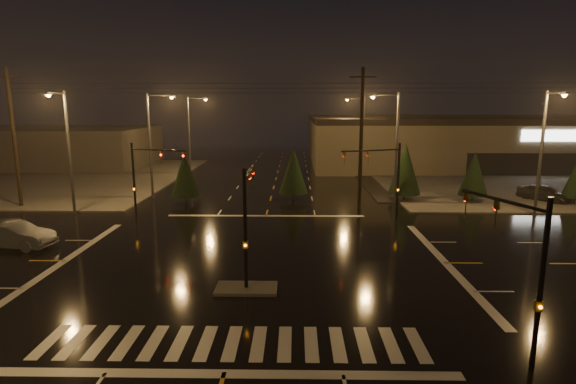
% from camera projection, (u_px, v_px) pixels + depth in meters
% --- Properties ---
extents(ground, '(140.00, 140.00, 0.00)m').
position_uv_depth(ground, '(254.00, 262.00, 25.85)').
color(ground, black).
rests_on(ground, ground).
extents(sidewalk_ne, '(36.00, 36.00, 0.12)m').
position_uv_depth(sidewalk_ne, '(521.00, 179.00, 54.81)').
color(sidewalk_ne, '#44413C').
rests_on(sidewalk_ne, ground).
extents(sidewalk_nw, '(36.00, 36.00, 0.12)m').
position_uv_depth(sidewalk_nw, '(35.00, 178.00, 55.78)').
color(sidewalk_nw, '#44413C').
rests_on(sidewalk_nw, ground).
extents(median_island, '(3.00, 1.60, 0.15)m').
position_uv_depth(median_island, '(246.00, 288.00, 21.91)').
color(median_island, '#44413C').
rests_on(median_island, ground).
extents(crosswalk, '(15.00, 2.60, 0.01)m').
position_uv_depth(crosswalk, '(232.00, 343.00, 17.01)').
color(crosswalk, beige).
rests_on(crosswalk, ground).
extents(stop_bar_near, '(16.00, 0.50, 0.01)m').
position_uv_depth(stop_bar_near, '(224.00, 374.00, 15.05)').
color(stop_bar_near, beige).
rests_on(stop_bar_near, ground).
extents(stop_bar_far, '(16.00, 0.50, 0.01)m').
position_uv_depth(stop_bar_far, '(266.00, 216.00, 36.65)').
color(stop_bar_far, beige).
rests_on(stop_bar_far, ground).
extents(parking_lot, '(50.00, 24.00, 0.08)m').
position_uv_depth(parking_lot, '(572.00, 182.00, 52.77)').
color(parking_lot, black).
rests_on(parking_lot, ground).
extents(retail_building, '(60.20, 28.30, 7.20)m').
position_uv_depth(retail_building, '(505.00, 138.00, 69.71)').
color(retail_building, brown).
rests_on(retail_building, ground).
extents(commercial_block, '(30.00, 18.00, 5.60)m').
position_uv_depth(commercial_block, '(46.00, 147.00, 67.12)').
color(commercial_block, '#45413D').
rests_on(commercial_block, ground).
extents(signal_mast_median, '(0.25, 4.59, 6.00)m').
position_uv_depth(signal_mast_median, '(247.00, 211.00, 22.13)').
color(signal_mast_median, black).
rests_on(signal_mast_median, ground).
extents(signal_mast_ne, '(4.84, 1.86, 6.00)m').
position_uv_depth(signal_mast_ne, '(387.00, 172.00, 34.93)').
color(signal_mast_ne, black).
rests_on(signal_mast_ne, ground).
extents(signal_mast_nw, '(4.84, 1.86, 6.00)m').
position_uv_depth(signal_mast_nw, '(144.00, 171.00, 35.24)').
color(signal_mast_nw, black).
rests_on(signal_mast_nw, ground).
extents(signal_mast_se, '(1.55, 3.87, 6.00)m').
position_uv_depth(signal_mast_se, '(523.00, 258.00, 15.41)').
color(signal_mast_se, black).
rests_on(signal_mast_se, ground).
extents(streetlight_1, '(2.77, 0.32, 10.00)m').
position_uv_depth(streetlight_1, '(153.00, 138.00, 42.61)').
color(streetlight_1, '#38383A').
rests_on(streetlight_1, ground).
extents(streetlight_2, '(2.77, 0.32, 10.00)m').
position_uv_depth(streetlight_2, '(191.00, 130.00, 58.31)').
color(streetlight_2, '#38383A').
rests_on(streetlight_2, ground).
extents(streetlight_3, '(2.77, 0.32, 10.00)m').
position_uv_depth(streetlight_3, '(393.00, 140.00, 40.28)').
color(streetlight_3, '#38383A').
rests_on(streetlight_3, ground).
extents(streetlight_4, '(2.77, 0.32, 10.00)m').
position_uv_depth(streetlight_4, '(361.00, 129.00, 59.92)').
color(streetlight_4, '#38383A').
rests_on(streetlight_4, ground).
extents(streetlight_5, '(0.32, 2.77, 10.00)m').
position_uv_depth(streetlight_5, '(67.00, 144.00, 35.99)').
color(streetlight_5, '#38383A').
rests_on(streetlight_5, ground).
extents(streetlight_6, '(0.32, 2.77, 10.00)m').
position_uv_depth(streetlight_6, '(544.00, 145.00, 35.38)').
color(streetlight_6, '#38383A').
rests_on(streetlight_6, ground).
extents(utility_pole_0, '(2.20, 0.32, 12.00)m').
position_uv_depth(utility_pole_0, '(14.00, 138.00, 38.79)').
color(utility_pole_0, black).
rests_on(utility_pole_0, ground).
extents(utility_pole_1, '(2.20, 0.32, 12.00)m').
position_uv_depth(utility_pole_1, '(361.00, 138.00, 38.31)').
color(utility_pole_1, black).
rests_on(utility_pole_1, ground).
extents(conifer_0, '(3.01, 3.01, 5.40)m').
position_uv_depth(conifer_0, '(405.00, 169.00, 41.94)').
color(conifer_0, black).
rests_on(conifer_0, ground).
extents(conifer_1, '(2.60, 2.60, 4.77)m').
position_uv_depth(conifer_1, '(474.00, 173.00, 41.22)').
color(conifer_1, black).
rests_on(conifer_1, ground).
extents(conifer_3, '(2.64, 2.64, 4.82)m').
position_uv_depth(conifer_3, '(185.00, 174.00, 40.73)').
color(conifer_3, black).
rests_on(conifer_3, ground).
extents(conifer_4, '(2.73, 2.73, 4.97)m').
position_uv_depth(conifer_4, '(293.00, 171.00, 42.26)').
color(conifer_4, black).
rests_on(conifer_4, ground).
extents(car_parked, '(4.26, 4.89, 1.59)m').
position_uv_depth(car_parked, '(544.00, 193.00, 42.11)').
color(car_parked, black).
rests_on(car_parked, ground).
extents(car_crossing, '(5.21, 2.36, 1.66)m').
position_uv_depth(car_crossing, '(13.00, 235.00, 28.28)').
color(car_crossing, slate).
rests_on(car_crossing, ground).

